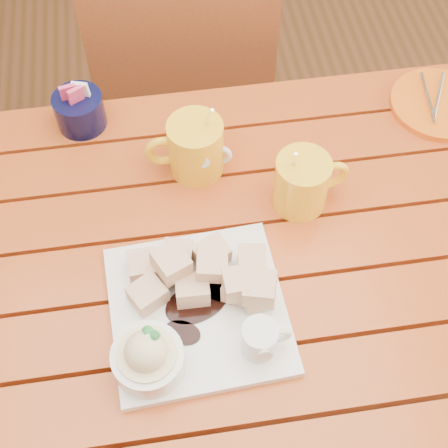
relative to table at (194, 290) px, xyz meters
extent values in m
plane|color=#4F3016|center=(0.00, 0.00, -0.64)|extent=(5.00, 5.00, 0.00)
cube|color=#B04816|center=(0.00, -0.23, 0.09)|extent=(1.20, 0.11, 0.03)
cube|color=#B04816|center=(0.00, -0.11, 0.09)|extent=(1.20, 0.11, 0.03)
cube|color=#B04816|center=(0.00, 0.00, 0.09)|extent=(1.20, 0.11, 0.03)
cube|color=#B04816|center=(0.00, 0.11, 0.09)|extent=(1.20, 0.11, 0.03)
cube|color=#B04816|center=(0.00, 0.23, 0.09)|extent=(1.20, 0.11, 0.03)
cube|color=#B04816|center=(0.00, 0.34, 0.09)|extent=(1.20, 0.11, 0.03)
cube|color=#B04816|center=(0.00, 0.36, 0.04)|extent=(1.12, 0.04, 0.08)
cylinder|color=#B04816|center=(0.55, 0.35, -0.28)|extent=(0.06, 0.06, 0.72)
cube|color=white|center=(0.00, -0.10, 0.12)|extent=(0.29, 0.29, 0.02)
cube|color=#C2723B|center=(0.03, -0.05, 0.17)|extent=(0.06, 0.06, 0.04)
cube|color=#C2723B|center=(-0.02, -0.01, 0.14)|extent=(0.06, 0.06, 0.04)
cube|color=#C2723B|center=(-0.08, -0.07, 0.14)|extent=(0.07, 0.07, 0.04)
cube|color=#C2723B|center=(0.07, -0.08, 0.14)|extent=(0.06, 0.06, 0.04)
cube|color=#C2723B|center=(0.09, -0.09, 0.14)|extent=(0.06, 0.06, 0.04)
cube|color=#C2723B|center=(-0.01, -0.07, 0.14)|extent=(0.05, 0.05, 0.04)
cube|color=#C2723B|center=(0.10, -0.04, 0.14)|extent=(0.06, 0.06, 0.04)
cube|color=#C2723B|center=(-0.08, -0.02, 0.14)|extent=(0.05, 0.05, 0.04)
cube|color=#C2723B|center=(0.03, -0.01, 0.14)|extent=(0.07, 0.07, 0.04)
cube|color=#C2723B|center=(-0.03, -0.04, 0.17)|extent=(0.07, 0.07, 0.04)
cube|color=#C2723B|center=(0.06, -0.09, 0.17)|extent=(0.05, 0.05, 0.04)
cube|color=#C2723B|center=(0.09, -0.10, 0.17)|extent=(0.06, 0.06, 0.04)
cylinder|color=white|center=(-0.08, -0.18, 0.14)|extent=(0.11, 0.11, 0.04)
cylinder|color=beige|center=(-0.08, -0.18, 0.16)|extent=(0.09, 0.09, 0.03)
sphere|color=beige|center=(-0.08, -0.18, 0.18)|extent=(0.06, 0.06, 0.06)
cone|color=#2B853E|center=(-0.07, -0.17, 0.20)|extent=(0.04, 0.04, 0.03)
cone|color=#2B853E|center=(-0.08, -0.16, 0.20)|extent=(0.03, 0.03, 0.03)
cylinder|color=white|center=(0.08, -0.17, 0.15)|extent=(0.05, 0.05, 0.06)
cylinder|color=black|center=(0.08, -0.17, 0.18)|extent=(0.04, 0.04, 0.01)
cone|color=white|center=(0.08, -0.20, 0.17)|extent=(0.02, 0.02, 0.03)
torus|color=white|center=(0.11, -0.17, 0.15)|extent=(0.04, 0.01, 0.04)
cylinder|color=yellow|center=(0.03, 0.20, 0.16)|extent=(0.10, 0.10, 0.11)
cylinder|color=black|center=(0.03, 0.20, 0.21)|extent=(0.08, 0.08, 0.01)
torus|color=yellow|center=(-0.02, 0.20, 0.16)|extent=(0.07, 0.02, 0.07)
cylinder|color=silver|center=(0.05, 0.21, 0.20)|extent=(0.03, 0.06, 0.15)
cylinder|color=yellow|center=(0.20, 0.09, 0.16)|extent=(0.10, 0.10, 0.11)
cylinder|color=black|center=(0.20, 0.09, 0.21)|extent=(0.08, 0.08, 0.01)
torus|color=yellow|center=(0.26, 0.10, 0.16)|extent=(0.07, 0.02, 0.07)
cylinder|color=silver|center=(0.19, 0.10, 0.20)|extent=(0.02, 0.06, 0.14)
cylinder|color=white|center=(0.03, 0.20, 0.15)|extent=(0.07, 0.07, 0.08)
cylinder|color=white|center=(0.03, 0.20, 0.19)|extent=(0.06, 0.06, 0.01)
cone|color=white|center=(0.03, 0.16, 0.18)|extent=(0.03, 0.03, 0.03)
torus|color=white|center=(0.07, 0.20, 0.15)|extent=(0.05, 0.02, 0.05)
cylinder|color=black|center=(-0.17, 0.34, 0.14)|extent=(0.10, 0.10, 0.07)
cube|color=#DE3C6D|center=(-0.19, 0.34, 0.19)|extent=(0.03, 0.02, 0.05)
cube|color=white|center=(-0.16, 0.34, 0.19)|extent=(0.03, 0.02, 0.05)
cube|color=#DE3C6D|center=(-0.17, 0.33, 0.19)|extent=(0.03, 0.03, 0.05)
cylinder|color=orange|center=(0.53, 0.28, 0.11)|extent=(0.19, 0.19, 0.01)
cylinder|color=silver|center=(0.51, 0.29, 0.12)|extent=(0.02, 0.14, 0.01)
cylinder|color=silver|center=(0.53, 0.29, 0.12)|extent=(0.07, 0.13, 0.01)
cube|color=brown|center=(0.06, 0.76, -0.20)|extent=(0.45, 0.45, 0.03)
cylinder|color=brown|center=(0.25, 0.93, -0.43)|extent=(0.04, 0.04, 0.43)
cylinder|color=brown|center=(-0.11, 0.95, -0.43)|extent=(0.04, 0.04, 0.43)
cylinder|color=brown|center=(0.23, 0.56, -0.43)|extent=(0.04, 0.04, 0.43)
cylinder|color=brown|center=(-0.14, 0.59, -0.43)|extent=(0.04, 0.04, 0.43)
cube|color=brown|center=(0.05, 0.57, 0.04)|extent=(0.43, 0.06, 0.45)
camera|label=1|loc=(-0.02, -0.53, 1.02)|focal=50.00mm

